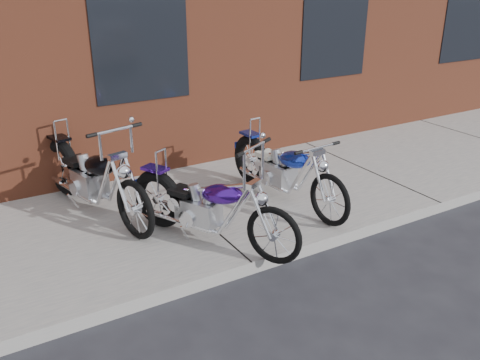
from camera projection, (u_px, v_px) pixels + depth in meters
ground at (252, 274)px, 5.50m from camera, size 120.00×120.00×0.00m
sidewalk at (192, 215)px, 6.67m from camera, size 22.00×3.00×0.15m
chopper_purple at (208, 209)px, 5.71m from camera, size 1.13×2.07×1.28m
chopper_blue at (284, 172)px, 6.76m from camera, size 0.56×2.30×1.00m
chopper_third at (93, 180)px, 6.41m from camera, size 0.83×2.46×1.27m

